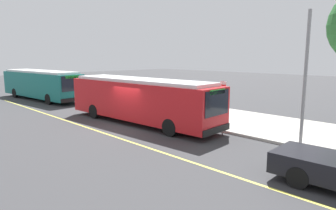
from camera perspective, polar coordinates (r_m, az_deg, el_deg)
The scene contains 10 objects.
ground_plane at distance 19.32m, azimuth -7.14°, elevation -3.97°, with size 120.00×120.00×0.00m, color #38383A.
sidewalk_curb at distance 23.35m, azimuth 4.64°, elevation -1.43°, with size 44.00×6.40×0.15m, color #B7B2A8.
lane_stripe_center at distance 18.12m, azimuth -12.69°, elevation -5.02°, with size 36.00×0.14×0.01m, color #E0D64C.
transit_bus_main at distance 19.81m, azimuth -5.30°, elevation 1.15°, with size 12.12×3.24×2.95m.
transit_bus_second at distance 33.16m, azimuth -22.97°, elevation 3.75°, with size 11.95×3.55×2.95m.
bus_shelter at distance 21.95m, azimuth 6.62°, elevation 2.72°, with size 2.90×1.60×2.48m.
waiting_bench at distance 21.89m, azimuth 6.76°, elevation -0.70°, with size 1.60×0.48×0.95m.
route_sign_post at distance 18.25m, azimuth 10.43°, elevation 1.41°, with size 0.44×0.08×2.80m.
pedestrian_commuter at distance 19.93m, azimuth 5.92°, elevation -0.27°, with size 0.24×0.40×1.69m.
utility_pole at distance 15.75m, azimuth 24.60°, elevation 4.58°, with size 0.16×0.16×6.40m, color gray.
Camera 1 is at (14.99, -11.36, 4.43)m, focal length 32.08 mm.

